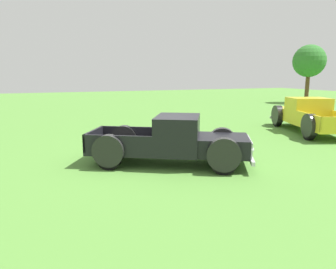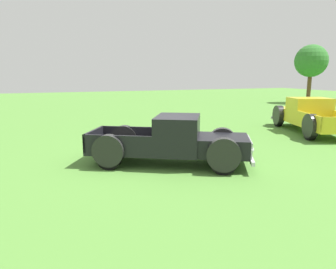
# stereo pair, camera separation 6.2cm
# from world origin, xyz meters

# --- Properties ---
(ground_plane) EXTENTS (80.00, 80.00, 0.00)m
(ground_plane) POSITION_xyz_m (0.00, 0.00, 0.00)
(ground_plane) COLOR #548C38
(pickup_truck_foreground) EXTENTS (3.83, 4.97, 1.46)m
(pickup_truck_foreground) POSITION_xyz_m (0.64, 0.33, 0.70)
(pickup_truck_foreground) COLOR black
(pickup_truck_foreground) RESTS_ON ground_plane
(pickup_truck_behind_left) EXTENTS (5.46, 3.47, 1.57)m
(pickup_truck_behind_left) POSITION_xyz_m (-2.25, 8.19, 0.75)
(pickup_truck_behind_left) COLOR yellow
(pickup_truck_behind_left) RESTS_ON ground_plane
(oak_tree_east) EXTENTS (2.90, 2.90, 5.27)m
(oak_tree_east) POSITION_xyz_m (-13.43, 19.51, 3.79)
(oak_tree_east) COLOR brown
(oak_tree_east) RESTS_ON ground_plane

